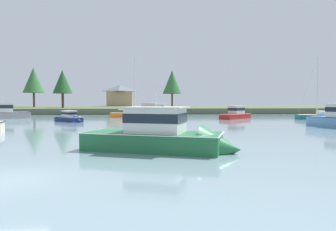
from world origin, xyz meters
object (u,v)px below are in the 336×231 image
object	(u,v)px
cruiser_green	(168,141)
mooring_buoy_yellow	(80,117)
sailboat_teal	(321,118)
cruiser_navy	(71,119)
cruiser_red	(238,115)
cruiser_maroon	(155,118)
sailboat_orange	(132,116)
mooring_buoy_red	(68,116)

from	to	relation	value
cruiser_green	mooring_buoy_yellow	xyz separation A→B (m)	(-13.33, 39.77, -0.57)
cruiser_green	sailboat_teal	world-z (taller)	sailboat_teal
cruiser_navy	cruiser_green	bearing A→B (deg)	-66.38
cruiser_green	mooring_buoy_yellow	bearing A→B (deg)	108.52
cruiser_red	sailboat_teal	size ratio (longest dim) A/B	0.64
sailboat_teal	cruiser_green	bearing A→B (deg)	-133.32
cruiser_navy	cruiser_red	bearing A→B (deg)	12.24
sailboat_teal	mooring_buoy_yellow	size ratio (longest dim) A/B	24.69
sailboat_teal	cruiser_navy	bearing A→B (deg)	-176.08
cruiser_green	sailboat_teal	bearing A→B (deg)	46.68
sailboat_teal	cruiser_maroon	size ratio (longest dim) A/B	1.24
cruiser_navy	mooring_buoy_yellow	distance (m)	11.47
sailboat_orange	mooring_buoy_red	size ratio (longest dim) A/B	22.03
sailboat_teal	sailboat_orange	distance (m)	34.57
cruiser_red	mooring_buoy_yellow	world-z (taller)	cruiser_red
cruiser_green	cruiser_maroon	world-z (taller)	cruiser_green
cruiser_navy	mooring_buoy_red	bearing A→B (deg)	104.77
mooring_buoy_red	sailboat_orange	bearing A→B (deg)	-11.19
cruiser_red	cruiser_maroon	world-z (taller)	cruiser_maroon
cruiser_navy	cruiser_red	world-z (taller)	cruiser_red
sailboat_orange	mooring_buoy_yellow	world-z (taller)	sailboat_orange
cruiser_navy	mooring_buoy_yellow	bearing A→B (deg)	94.66
cruiser_red	sailboat_teal	xyz separation A→B (m)	(13.75, -3.23, -0.32)
cruiser_navy	cruiser_green	size ratio (longest dim) A/B	0.57
cruiser_green	sailboat_orange	size ratio (longest dim) A/B	0.82
cruiser_navy	cruiser_maroon	size ratio (longest dim) A/B	0.62
cruiser_red	cruiser_navy	bearing A→B (deg)	-167.76
cruiser_red	cruiser_green	distance (m)	37.84
cruiser_red	mooring_buoy_yellow	distance (m)	29.50
cruiser_navy	sailboat_orange	size ratio (longest dim) A/B	0.46
mooring_buoy_yellow	sailboat_teal	bearing A→B (deg)	-11.32
cruiser_green	cruiser_maroon	xyz separation A→B (m)	(0.35, 25.28, -0.04)
sailboat_teal	mooring_buoy_red	xyz separation A→B (m)	(-45.98, 12.86, -0.15)
cruiser_red	mooring_buoy_red	xyz separation A→B (m)	(-32.22, 9.64, -0.47)
cruiser_red	cruiser_green	bearing A→B (deg)	-114.49
cruiser_navy	cruiser_maroon	distance (m)	13.11
cruiser_red	sailboat_teal	distance (m)	14.13
cruiser_red	sailboat_orange	world-z (taller)	sailboat_orange
cruiser_maroon	cruiser_navy	bearing A→B (deg)	166.46
cruiser_navy	sailboat_teal	distance (m)	41.93
mooring_buoy_red	mooring_buoy_yellow	size ratio (longest dim) A/B	1.21
mooring_buoy_red	sailboat_teal	bearing A→B (deg)	-15.63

